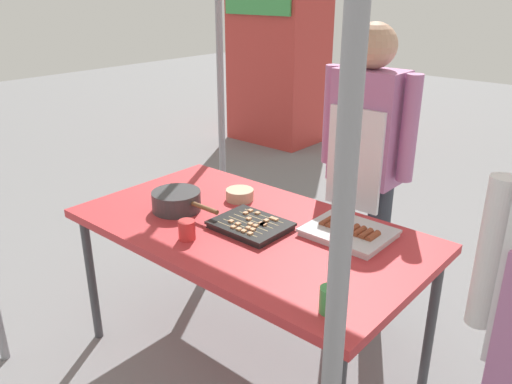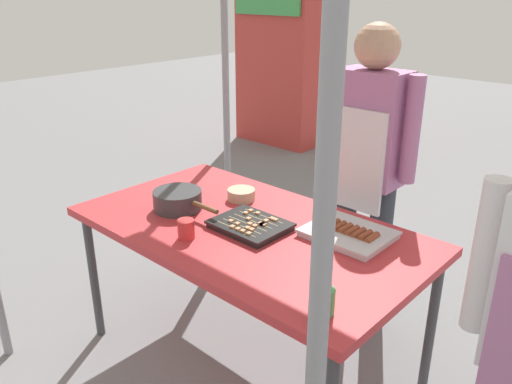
{
  "view_description": "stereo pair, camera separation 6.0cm",
  "coord_description": "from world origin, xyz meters",
  "px_view_note": "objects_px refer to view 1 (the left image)",
  "views": [
    {
      "loc": [
        1.4,
        -1.57,
        1.76
      ],
      "look_at": [
        0.0,
        0.05,
        0.9
      ],
      "focal_mm": 36.26,
      "sensor_mm": 36.0,
      "label": 1
    },
    {
      "loc": [
        1.45,
        -1.53,
        1.76
      ],
      "look_at": [
        0.0,
        0.05,
        0.9
      ],
      "focal_mm": 36.26,
      "sensor_mm": 36.0,
      "label": 2
    }
  ],
  "objects_px": {
    "cooking_wok": "(177,200)",
    "condiment_bowl": "(240,195)",
    "drink_cup_by_wok": "(330,300)",
    "tray_grilled_sausages": "(349,232)",
    "stall_table": "(249,236)",
    "neighbor_stall_left": "(278,53)",
    "vendor_woman": "(365,156)",
    "drink_cup_near_edge": "(187,230)",
    "tray_meat_skewers": "(251,225)"
  },
  "relations": [
    {
      "from": "cooking_wok",
      "to": "drink_cup_by_wok",
      "type": "relative_size",
      "value": 4.28
    },
    {
      "from": "tray_grilled_sausages",
      "to": "drink_cup_by_wok",
      "type": "relative_size",
      "value": 3.85
    },
    {
      "from": "drink_cup_by_wok",
      "to": "neighbor_stall_left",
      "type": "distance_m",
      "value": 4.71
    },
    {
      "from": "tray_meat_skewers",
      "to": "neighbor_stall_left",
      "type": "bearing_deg",
      "value": 126.86
    },
    {
      "from": "condiment_bowl",
      "to": "drink_cup_near_edge",
      "type": "distance_m",
      "value": 0.48
    },
    {
      "from": "tray_grilled_sausages",
      "to": "condiment_bowl",
      "type": "xyz_separation_m",
      "value": [
        -0.63,
        -0.01,
        0.01
      ]
    },
    {
      "from": "tray_grilled_sausages",
      "to": "cooking_wok",
      "type": "xyz_separation_m",
      "value": [
        -0.78,
        -0.3,
        0.03
      ]
    },
    {
      "from": "cooking_wok",
      "to": "drink_cup_by_wok",
      "type": "distance_m",
      "value": 1.05
    },
    {
      "from": "tray_meat_skewers",
      "to": "vendor_woman",
      "type": "relative_size",
      "value": 0.2
    },
    {
      "from": "condiment_bowl",
      "to": "tray_grilled_sausages",
      "type": "bearing_deg",
      "value": 0.67
    },
    {
      "from": "cooking_wok",
      "to": "condiment_bowl",
      "type": "xyz_separation_m",
      "value": [
        0.14,
        0.29,
        -0.02
      ]
    },
    {
      "from": "stall_table",
      "to": "tray_grilled_sausages",
      "type": "distance_m",
      "value": 0.45
    },
    {
      "from": "tray_grilled_sausages",
      "to": "tray_meat_skewers",
      "type": "bearing_deg",
      "value": -148.68
    },
    {
      "from": "stall_table",
      "to": "vendor_woman",
      "type": "bearing_deg",
      "value": 75.78
    },
    {
      "from": "stall_table",
      "to": "condiment_bowl",
      "type": "height_order",
      "value": "condiment_bowl"
    },
    {
      "from": "tray_grilled_sausages",
      "to": "drink_cup_near_edge",
      "type": "distance_m",
      "value": 0.7
    },
    {
      "from": "stall_table",
      "to": "vendor_woman",
      "type": "distance_m",
      "value": 0.76
    },
    {
      "from": "cooking_wok",
      "to": "vendor_woman",
      "type": "xyz_separation_m",
      "value": [
        0.56,
        0.79,
        0.15
      ]
    },
    {
      "from": "condiment_bowl",
      "to": "neighbor_stall_left",
      "type": "bearing_deg",
      "value": 125.61
    },
    {
      "from": "vendor_woman",
      "to": "neighbor_stall_left",
      "type": "bearing_deg",
      "value": -44.48
    },
    {
      "from": "stall_table",
      "to": "cooking_wok",
      "type": "bearing_deg",
      "value": -166.3
    },
    {
      "from": "vendor_woman",
      "to": "tray_meat_skewers",
      "type": "bearing_deg",
      "value": 78.14
    },
    {
      "from": "cooking_wok",
      "to": "drink_cup_by_wok",
      "type": "bearing_deg",
      "value": -12.43
    },
    {
      "from": "cooking_wok",
      "to": "condiment_bowl",
      "type": "bearing_deg",
      "value": 64.04
    },
    {
      "from": "stall_table",
      "to": "drink_cup_by_wok",
      "type": "relative_size",
      "value": 17.34
    },
    {
      "from": "drink_cup_near_edge",
      "to": "vendor_woman",
      "type": "distance_m",
      "value": 1.02
    },
    {
      "from": "neighbor_stall_left",
      "to": "condiment_bowl",
      "type": "bearing_deg",
      "value": -54.39
    },
    {
      "from": "condiment_bowl",
      "to": "neighbor_stall_left",
      "type": "xyz_separation_m",
      "value": [
        -2.19,
        3.05,
        0.25
      ]
    },
    {
      "from": "tray_meat_skewers",
      "to": "cooking_wok",
      "type": "xyz_separation_m",
      "value": [
        -0.41,
        -0.08,
        0.03
      ]
    },
    {
      "from": "stall_table",
      "to": "cooking_wok",
      "type": "xyz_separation_m",
      "value": [
        -0.38,
        -0.09,
        0.1
      ]
    },
    {
      "from": "tray_grilled_sausages",
      "to": "drink_cup_near_edge",
      "type": "xyz_separation_m",
      "value": [
        -0.51,
        -0.48,
        0.02
      ]
    },
    {
      "from": "cooking_wok",
      "to": "tray_meat_skewers",
      "type": "bearing_deg",
      "value": 10.53
    },
    {
      "from": "drink_cup_near_edge",
      "to": "vendor_woman",
      "type": "bearing_deg",
      "value": 73.2
    },
    {
      "from": "tray_grilled_sausages",
      "to": "drink_cup_by_wok",
      "type": "height_order",
      "value": "drink_cup_by_wok"
    },
    {
      "from": "drink_cup_by_wok",
      "to": "vendor_woman",
      "type": "height_order",
      "value": "vendor_woman"
    },
    {
      "from": "cooking_wok",
      "to": "drink_cup_by_wok",
      "type": "xyz_separation_m",
      "value": [
        1.02,
        -0.23,
        -0.0
      ]
    },
    {
      "from": "drink_cup_by_wok",
      "to": "drink_cup_near_edge",
      "type": "bearing_deg",
      "value": 176.21
    },
    {
      "from": "tray_grilled_sausages",
      "to": "cooking_wok",
      "type": "bearing_deg",
      "value": -158.86
    },
    {
      "from": "condiment_bowl",
      "to": "drink_cup_by_wok",
      "type": "height_order",
      "value": "drink_cup_by_wok"
    },
    {
      "from": "neighbor_stall_left",
      "to": "stall_table",
      "type": "bearing_deg",
      "value": -53.3
    },
    {
      "from": "neighbor_stall_left",
      "to": "drink_cup_by_wok",
      "type": "bearing_deg",
      "value": -49.36
    },
    {
      "from": "drink_cup_by_wok",
      "to": "stall_table",
      "type": "bearing_deg",
      "value": 153.61
    },
    {
      "from": "stall_table",
      "to": "tray_meat_skewers",
      "type": "height_order",
      "value": "tray_meat_skewers"
    },
    {
      "from": "condiment_bowl",
      "to": "vendor_woman",
      "type": "xyz_separation_m",
      "value": [
        0.42,
        0.5,
        0.17
      ]
    },
    {
      "from": "tray_meat_skewers",
      "to": "cooking_wok",
      "type": "height_order",
      "value": "cooking_wok"
    },
    {
      "from": "stall_table",
      "to": "neighbor_stall_left",
      "type": "height_order",
      "value": "neighbor_stall_left"
    },
    {
      "from": "tray_meat_skewers",
      "to": "neighbor_stall_left",
      "type": "distance_m",
      "value": 4.1
    },
    {
      "from": "tray_grilled_sausages",
      "to": "condiment_bowl",
      "type": "relative_size",
      "value": 2.53
    },
    {
      "from": "cooking_wok",
      "to": "drink_cup_by_wok",
      "type": "height_order",
      "value": "cooking_wok"
    },
    {
      "from": "drink_cup_by_wok",
      "to": "vendor_woman",
      "type": "relative_size",
      "value": 0.06
    }
  ]
}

